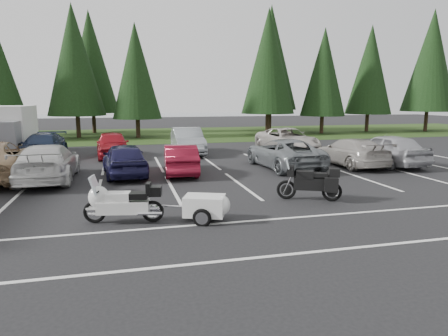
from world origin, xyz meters
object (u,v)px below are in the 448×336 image
touring_motorcycle (123,199)px  adventure_motorcycle (309,179)px  box_truck (6,131)px  car_far_1 (42,146)px  car_near_3 (48,163)px  cargo_trailer (205,208)px  car_far_4 (287,140)px  car_far_2 (113,144)px  car_far_3 (188,141)px  car_near_5 (180,159)px  car_near_7 (350,152)px  car_near_8 (387,149)px  car_near_4 (124,159)px  car_near_6 (284,153)px

touring_motorcycle → adventure_motorcycle: (5.99, 1.00, 0.05)m
box_truck → car_far_1: bearing=-41.1°
adventure_motorcycle → car_near_3: bearing=173.4°
car_far_1 → cargo_trailer: (6.56, -13.65, -0.33)m
car_far_4 → car_far_2: bearing=174.9°
car_far_1 → car_far_4: size_ratio=0.90×
car_far_2 → car_far_3: car_far_3 is taller
car_far_2 → cargo_trailer: 13.57m
car_near_5 → car_near_7: bearing=-175.2°
car_far_2 → car_far_3: 4.42m
box_truck → car_far_3: bearing=-11.1°
cargo_trailer → car_far_3: bearing=104.3°
car_near_5 → car_far_1: car_far_1 is taller
car_far_3 → adventure_motorcycle: 12.39m
car_far_4 → box_truck: bearing=166.7°
car_near_7 → car_far_3: 9.62m
car_far_1 → car_far_4: bearing=3.5°
car_far_3 → car_near_5: bearing=-100.1°
car_far_1 → car_near_7: bearing=-17.4°
adventure_motorcycle → car_near_7: bearing=74.1°
car_near_8 → cargo_trailer: size_ratio=2.96×
box_truck → car_far_1: box_truck is taller
car_near_4 → adventure_motorcycle: 8.40m
car_far_1 → adventure_motorcycle: size_ratio=2.05×
car_far_1 → car_far_2: 3.84m
car_near_3 → car_near_4: bearing=-172.4°
car_near_7 → adventure_motorcycle: 7.82m
box_truck → cargo_trailer: (8.89, -15.69, -1.08)m
car_near_8 → car_far_2: (-13.60, 6.24, -0.06)m
car_near_8 → cargo_trailer: (-10.86, -7.04, -0.43)m
box_truck → car_near_7: bearing=-25.1°
car_near_4 → car_far_2: 5.95m
car_near_3 → car_near_4: 3.08m
car_near_8 → car_far_3: size_ratio=0.98×
car_near_6 → car_near_8: car_near_8 is taller
car_near_3 → car_near_7: bearing=-178.7°
car_near_8 → touring_motorcycle: size_ratio=1.96×
car_near_6 → box_truck: bearing=-33.3°
car_near_8 → car_far_3: car_near_8 is taller
car_near_3 → cargo_trailer: 8.66m
car_near_4 → car_near_8: size_ratio=0.91×
car_far_2 → adventure_motorcycle: car_far_2 is taller
car_near_6 → car_far_4: car_far_4 is taller
car_near_7 → car_near_4: bearing=-2.6°
car_near_3 → adventure_motorcycle: 10.54m
touring_motorcycle → car_near_3: bearing=125.6°
car_far_3 → car_near_4: bearing=-119.5°
car_near_5 → adventure_motorcycle: 6.80m
car_near_3 → car_near_6: bearing=-176.9°
car_far_4 → car_near_7: bearing=-87.1°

